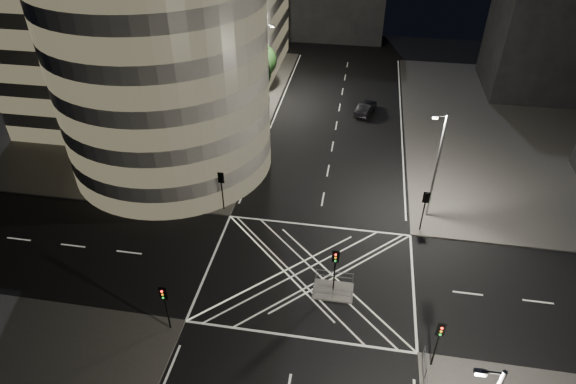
% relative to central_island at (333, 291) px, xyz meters
% --- Properties ---
extents(ground, '(120.00, 120.00, 0.00)m').
position_rel_central_island_xyz_m(ground, '(-2.00, 1.50, -0.07)').
color(ground, black).
rests_on(ground, ground).
extents(sidewalk_far_left, '(42.00, 42.00, 0.15)m').
position_rel_central_island_xyz_m(sidewalk_far_left, '(-31.00, 28.50, 0.00)').
color(sidewalk_far_left, '#4E4B49').
rests_on(sidewalk_far_left, ground).
extents(central_island, '(3.00, 2.00, 0.15)m').
position_rel_central_island_xyz_m(central_island, '(0.00, 0.00, 0.00)').
color(central_island, slate).
rests_on(central_island, ground).
extents(office_tower_curved, '(30.00, 29.00, 27.20)m').
position_rel_central_island_xyz_m(office_tower_curved, '(-22.74, 20.24, 12.58)').
color(office_tower_curved, gray).
rests_on(office_tower_curved, sidewalk_far_left).
extents(building_right_far, '(14.00, 12.00, 15.00)m').
position_rel_central_island_xyz_m(building_right_far, '(24.00, 41.50, 7.58)').
color(building_right_far, black).
rests_on(building_right_far, sidewalk_far_right).
extents(tree_a, '(3.99, 3.99, 6.17)m').
position_rel_central_island_xyz_m(tree_a, '(-12.50, 10.50, 3.94)').
color(tree_a, black).
rests_on(tree_a, sidewalk_far_left).
extents(tree_b, '(5.22, 5.22, 8.03)m').
position_rel_central_island_xyz_m(tree_b, '(-12.50, 16.50, 5.09)').
color(tree_b, black).
rests_on(tree_b, sidewalk_far_left).
extents(tree_c, '(3.71, 3.71, 6.71)m').
position_rel_central_island_xyz_m(tree_c, '(-12.50, 22.50, 4.63)').
color(tree_c, black).
rests_on(tree_c, sidewalk_far_left).
extents(tree_d, '(4.52, 4.52, 7.79)m').
position_rel_central_island_xyz_m(tree_d, '(-12.50, 28.50, 5.26)').
color(tree_d, black).
rests_on(tree_d, sidewalk_far_left).
extents(tree_e, '(3.57, 3.57, 6.38)m').
position_rel_central_island_xyz_m(tree_e, '(-12.50, 34.50, 4.38)').
color(tree_e, black).
rests_on(tree_e, sidewalk_far_left).
extents(traffic_signal_fl, '(0.55, 0.22, 4.00)m').
position_rel_central_island_xyz_m(traffic_signal_fl, '(-10.80, 8.30, 2.84)').
color(traffic_signal_fl, black).
rests_on(traffic_signal_fl, sidewalk_far_left).
extents(traffic_signal_nl, '(0.55, 0.22, 4.00)m').
position_rel_central_island_xyz_m(traffic_signal_nl, '(-10.80, -5.30, 2.84)').
color(traffic_signal_nl, black).
rests_on(traffic_signal_nl, sidewalk_near_left).
extents(traffic_signal_fr, '(0.55, 0.22, 4.00)m').
position_rel_central_island_xyz_m(traffic_signal_fr, '(6.80, 8.30, 2.84)').
color(traffic_signal_fr, black).
rests_on(traffic_signal_fr, sidewalk_far_right).
extents(traffic_signal_nr, '(0.55, 0.22, 4.00)m').
position_rel_central_island_xyz_m(traffic_signal_nr, '(6.80, -5.30, 2.84)').
color(traffic_signal_nr, black).
rests_on(traffic_signal_nr, sidewalk_near_right).
extents(traffic_signal_island, '(0.55, 0.22, 4.00)m').
position_rel_central_island_xyz_m(traffic_signal_island, '(0.00, 0.00, 2.84)').
color(traffic_signal_island, black).
rests_on(traffic_signal_island, central_island).
extents(street_lamp_left_near, '(1.25, 0.25, 10.00)m').
position_rel_central_island_xyz_m(street_lamp_left_near, '(-11.44, 13.50, 5.47)').
color(street_lamp_left_near, slate).
rests_on(street_lamp_left_near, sidewalk_far_left).
extents(street_lamp_left_far, '(1.25, 0.25, 10.00)m').
position_rel_central_island_xyz_m(street_lamp_left_far, '(-11.44, 31.50, 5.47)').
color(street_lamp_left_far, slate).
rests_on(street_lamp_left_far, sidewalk_far_left).
extents(street_lamp_right_far, '(1.25, 0.25, 10.00)m').
position_rel_central_island_xyz_m(street_lamp_right_far, '(7.44, 10.50, 5.47)').
color(street_lamp_right_far, slate).
rests_on(street_lamp_right_far, sidewalk_far_right).
extents(railing_island_south, '(2.80, 0.06, 1.10)m').
position_rel_central_island_xyz_m(railing_island_south, '(0.00, -0.90, 0.62)').
color(railing_island_south, slate).
rests_on(railing_island_south, central_island).
extents(railing_island_north, '(2.80, 0.06, 1.10)m').
position_rel_central_island_xyz_m(railing_island_north, '(0.00, 0.90, 0.62)').
color(railing_island_north, slate).
rests_on(railing_island_north, central_island).
extents(sedan, '(2.80, 4.84, 1.51)m').
position_rel_central_island_xyz_m(sedan, '(1.29, 30.33, 0.68)').
color(sedan, black).
rests_on(sedan, ground).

